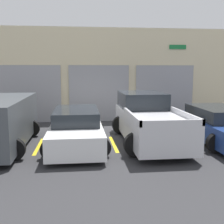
{
  "coord_description": "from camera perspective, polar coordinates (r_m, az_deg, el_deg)",
  "views": [
    {
      "loc": [
        -1.17,
        -11.52,
        2.68
      ],
      "look_at": [
        0.0,
        -1.22,
        1.1
      ],
      "focal_mm": 45.0,
      "sensor_mm": 36.0,
      "label": 1
    }
  ],
  "objects": [
    {
      "name": "ground_plane",
      "position": [
        11.88,
        -0.67,
        -4.37
      ],
      "size": [
        28.0,
        28.0,
        0.0
      ],
      "primitive_type": "plane",
      "color": "#2D2D30"
    },
    {
      "name": "shophouse_building",
      "position": [
        14.85,
        -2.01,
        7.36
      ],
      "size": [
        14.29,
        0.68,
        4.78
      ],
      "color": "beige",
      "rests_on": "ground"
    },
    {
      "name": "pickup_truck",
      "position": [
        10.54,
        7.32,
        -1.55
      ],
      "size": [
        2.4,
        5.05,
        1.75
      ],
      "color": "silver",
      "rests_on": "ground"
    },
    {
      "name": "sedan_white",
      "position": [
        10.04,
        -7.25,
        -3.3
      ],
      "size": [
        2.14,
        4.78,
        1.28
      ],
      "color": "white",
      "rests_on": "ground"
    },
    {
      "name": "sedan_side",
      "position": [
        11.28,
        20.83,
        -2.48
      ],
      "size": [
        2.28,
        4.7,
        1.27
      ],
      "color": "navy",
      "rests_on": "ground"
    },
    {
      "name": "parking_stripe_left",
      "position": [
        10.26,
        -14.67,
        -6.73
      ],
      "size": [
        0.12,
        2.2,
        0.01
      ],
      "primitive_type": "cube",
      "color": "gold",
      "rests_on": "ground"
    },
    {
      "name": "parking_stripe_centre",
      "position": [
        10.22,
        0.32,
        -6.51
      ],
      "size": [
        0.12,
        2.2,
        0.01
      ],
      "primitive_type": "cube",
      "color": "gold",
      "rests_on": "ground"
    },
    {
      "name": "parking_stripe_right",
      "position": [
        10.85,
        14.45,
        -5.89
      ],
      "size": [
        0.12,
        2.2,
        0.01
      ],
      "primitive_type": "cube",
      "color": "gold",
      "rests_on": "ground"
    }
  ]
}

